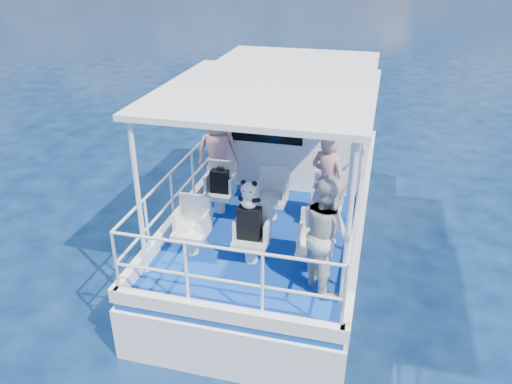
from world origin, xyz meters
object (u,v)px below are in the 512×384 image
passenger_stbd_aft (326,233)px  panda (249,194)px  passenger_port_fwd (218,153)px  backpack_center (249,223)px

passenger_stbd_aft → panda: bearing=38.3°
passenger_port_fwd → panda: bearing=108.8°
backpack_center → passenger_port_fwd: bearing=119.0°
passenger_port_fwd → backpack_center: passenger_port_fwd is taller
backpack_center → panda: panda is taller
passenger_stbd_aft → backpack_center: 1.15m
backpack_center → panda: size_ratio=1.19×
passenger_port_fwd → panda: size_ratio=3.79×
panda → backpack_center: bearing=-21.3°
passenger_stbd_aft → backpack_center: bearing=38.3°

